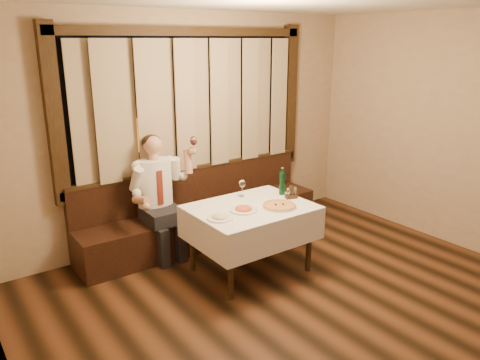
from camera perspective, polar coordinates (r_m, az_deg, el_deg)
room at (r=4.24m, az=7.32°, el=3.50°), size 5.01×6.01×2.81m
banquette at (r=5.95m, az=-4.64°, el=-4.50°), size 3.20×0.61×0.94m
dining_table at (r=5.03m, az=1.33°, el=-4.35°), size 1.27×0.97×0.76m
pizza at (r=4.98m, az=4.82°, el=-3.13°), size 0.37×0.37×0.04m
pasta_red at (r=4.85m, az=0.44°, el=-3.34°), size 0.29×0.29×0.10m
pasta_cream at (r=4.65m, az=-2.45°, el=-4.31°), size 0.27×0.27×0.09m
green_bottle at (r=5.35m, az=5.17°, el=-0.36°), size 0.07×0.07×0.32m
table_wine_glass at (r=5.24m, az=0.27°, el=-0.54°), size 0.08×0.08×0.20m
cruet_caddy at (r=5.25m, az=6.29°, el=-1.70°), size 0.15×0.10×0.15m
seated_man at (r=5.42m, az=-9.91°, el=-0.98°), size 0.79×0.59×1.44m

